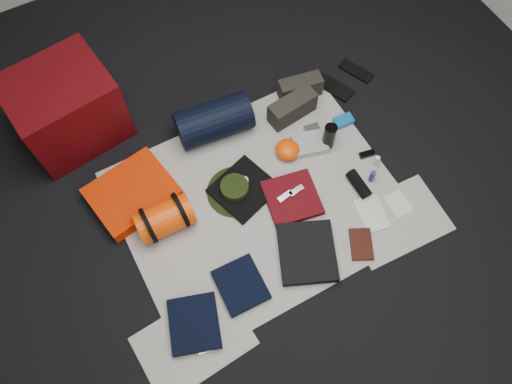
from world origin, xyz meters
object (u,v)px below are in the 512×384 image
compact_camera (312,129)px  stuff_sack (165,219)px  paperback_book (361,244)px  sleeping_pad (133,193)px  red_cabinet (67,108)px  water_bottle (329,136)px  navy_duffel (214,121)px

compact_camera → stuff_sack: bearing=-164.5°
paperback_book → stuff_sack: bearing=171.9°
sleeping_pad → stuff_sack: bearing=-69.1°
red_cabinet → paperback_book: 1.93m
paperback_book → water_bottle: bearing=101.0°
sleeping_pad → water_bottle: 1.25m
stuff_sack → water_bottle: (1.12, 0.01, 0.00)m
sleeping_pad → paperback_book: sleeping_pad is taller
water_bottle → sleeping_pad: bearing=168.4°
red_cabinet → compact_camera: size_ratio=6.11×
compact_camera → paperback_book: compact_camera is taller
sleeping_pad → navy_duffel: (0.64, 0.18, 0.08)m
sleeping_pad → red_cabinet: bearing=101.7°
navy_duffel → sleeping_pad: bearing=-158.0°
stuff_sack → red_cabinet: bearing=104.6°
sleeping_pad → compact_camera: bearing=-5.5°
sleeping_pad → navy_duffel: bearing=15.7°
red_cabinet → stuff_sack: size_ratio=1.82×
navy_duffel → compact_camera: 0.63m
sleeping_pad → compact_camera: 1.19m
navy_duffel → paperback_book: 1.17m
stuff_sack → paperback_book: bearing=-35.1°
sleeping_pad → paperback_book: 1.38m
paperback_book → navy_duffel: bearing=136.5°
stuff_sack → compact_camera: size_ratio=3.35×
red_cabinet → water_bottle: 1.60m
compact_camera → paperback_book: bearing=-93.4°
compact_camera → paperback_book: (-0.16, -0.80, -0.01)m
stuff_sack → navy_duffel: 0.70m
compact_camera → red_cabinet: bearing=158.6°
stuff_sack → water_bottle: water_bottle is taller
compact_camera → sleeping_pad: bearing=-177.9°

